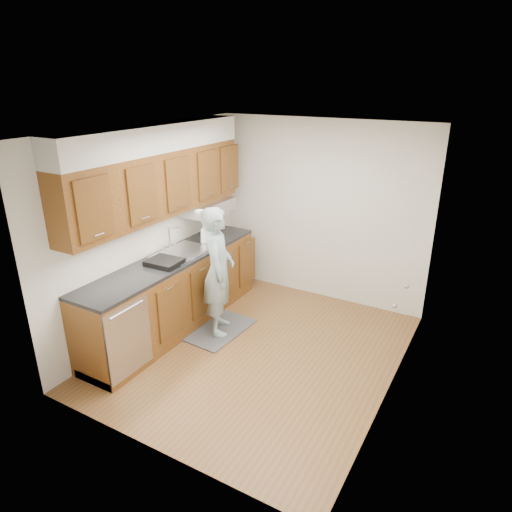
% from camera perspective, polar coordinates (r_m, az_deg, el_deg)
% --- Properties ---
extents(floor, '(3.50, 3.50, 0.00)m').
position_cam_1_polar(floor, '(5.44, 0.27, -11.81)').
color(floor, brown).
rests_on(floor, ground).
extents(ceiling, '(3.50, 3.50, 0.00)m').
position_cam_1_polar(ceiling, '(4.57, 0.33, 15.40)').
color(ceiling, white).
rests_on(ceiling, wall_left).
extents(wall_left, '(0.02, 3.50, 2.50)m').
position_cam_1_polar(wall_left, '(5.71, -12.95, 3.24)').
color(wall_left, silver).
rests_on(wall_left, floor).
extents(wall_right, '(0.02, 3.50, 2.50)m').
position_cam_1_polar(wall_right, '(4.38, 17.66, -2.90)').
color(wall_right, silver).
rests_on(wall_right, floor).
extents(wall_back, '(3.00, 0.02, 2.50)m').
position_cam_1_polar(wall_back, '(6.37, 8.09, 5.47)').
color(wall_back, silver).
rests_on(wall_back, floor).
extents(counter, '(0.64, 2.80, 1.30)m').
position_cam_1_polar(counter, '(5.80, -10.14, -4.35)').
color(counter, brown).
rests_on(counter, floor).
extents(upper_cabinets, '(0.47, 2.80, 1.21)m').
position_cam_1_polar(upper_cabinets, '(5.46, -11.91, 10.10)').
color(upper_cabinets, brown).
rests_on(upper_cabinets, wall_left).
extents(closet_door, '(0.02, 1.22, 2.05)m').
position_cam_1_polar(closet_door, '(4.75, 18.04, -4.03)').
color(closet_door, silver).
rests_on(closet_door, wall_right).
extents(floor_mat, '(0.59, 0.94, 0.02)m').
position_cam_1_polar(floor_mat, '(5.85, -4.50, -9.18)').
color(floor_mat, '#555557').
rests_on(floor_mat, floor).
extents(person, '(0.69, 0.76, 1.80)m').
position_cam_1_polar(person, '(5.44, -4.77, -0.90)').
color(person, '#8EA7AD').
rests_on(person, floor_mat).
extents(soap_bottle_a, '(0.15, 0.15, 0.29)m').
position_cam_1_polar(soap_bottle_a, '(5.99, -6.46, 2.85)').
color(soap_bottle_a, silver).
rests_on(soap_bottle_a, counter).
extents(soap_bottle_b, '(0.10, 0.11, 0.19)m').
position_cam_1_polar(soap_bottle_b, '(6.19, -5.10, 3.05)').
color(soap_bottle_b, silver).
rests_on(soap_bottle_b, counter).
extents(soda_can, '(0.08, 0.08, 0.11)m').
position_cam_1_polar(soda_can, '(6.12, -5.89, 2.43)').
color(soda_can, red).
rests_on(soda_can, counter).
extents(steel_can, '(0.10, 0.10, 0.13)m').
position_cam_1_polar(steel_can, '(6.17, -5.59, 2.70)').
color(steel_can, '#A5A5AA').
rests_on(steel_can, counter).
extents(dish_rack, '(0.40, 0.34, 0.06)m').
position_cam_1_polar(dish_rack, '(5.42, -11.38, -0.76)').
color(dish_rack, black).
rests_on(dish_rack, counter).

